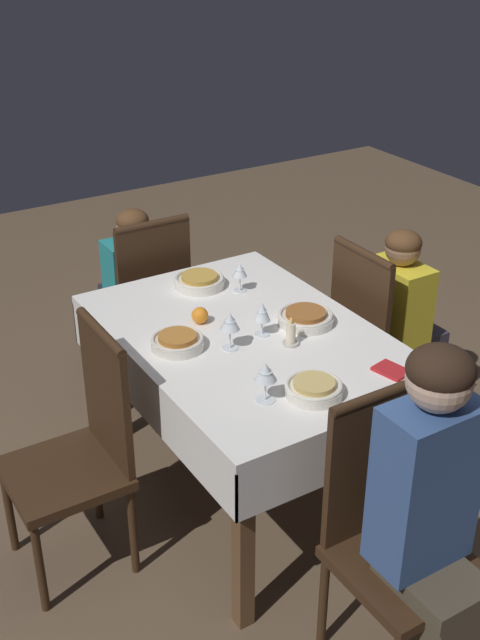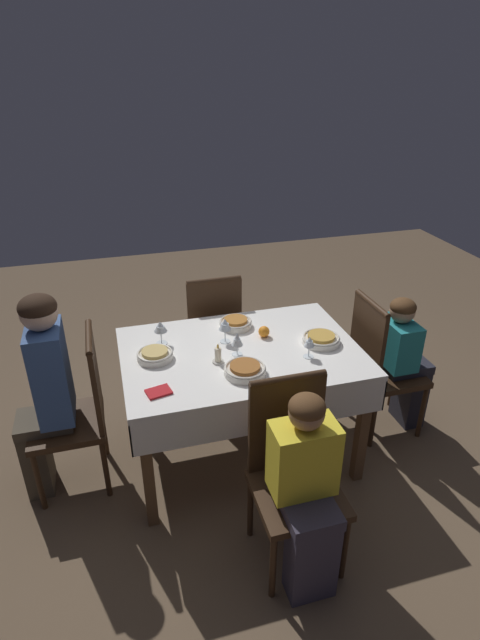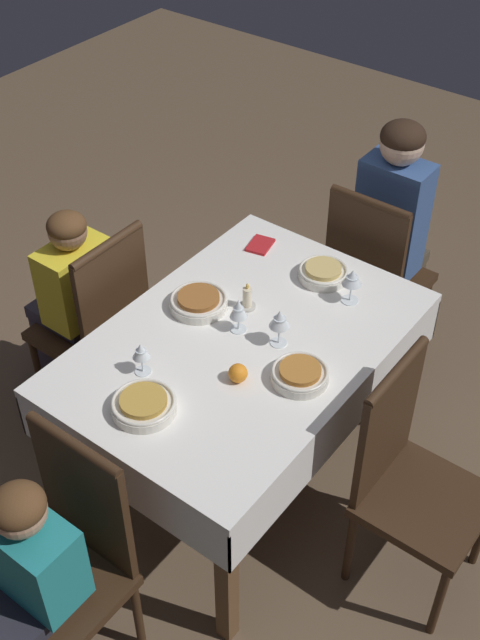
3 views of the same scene
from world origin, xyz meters
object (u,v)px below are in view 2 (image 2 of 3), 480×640
at_px(person_adult_denim, 45,386).
at_px(bowl_west, 321,339).
at_px(wine_glass_east, 160,327).
at_px(wine_glass_west, 309,342).
at_px(chair_north, 293,467).
at_px(wine_glass_north, 237,340).
at_px(chair_east, 79,408).
at_px(bowl_east, 155,355).
at_px(candle_centerpiece, 218,356).
at_px(chair_west, 379,363).
at_px(dining_table, 241,364).
at_px(person_child_teal, 403,357).
at_px(napkin_red_folded, 159,392).
at_px(wine_glass_south, 225,325).
at_px(orange_fruit, 264,332).
at_px(chair_south, 212,331).
at_px(person_child_yellow, 307,488).
at_px(bowl_south, 236,323).
at_px(bowl_north, 245,370).

relative_size(person_adult_denim, bowl_west, 5.54).
relative_size(wine_glass_east, wine_glass_west, 1.13).
xyz_separation_m(chair_north, wine_glass_east, (0.49, -0.93, 0.36)).
relative_size(wine_glass_north, wine_glass_west, 1.09).
height_order(chair_east, wine_glass_east, chair_east).
bearing_deg(bowl_east, candle_centerpiece, 158.32).
bearing_deg(bowl_west, chair_west, -173.05).
xyz_separation_m(dining_table, person_child_teal, (-1.12, -0.01, -0.15)).
xyz_separation_m(chair_north, napkin_red_folded, (0.57, -0.44, 0.26)).
bearing_deg(dining_table, wine_glass_south, -62.26).
distance_m(person_adult_denim, orange_fruit, 1.29).
height_order(person_child_teal, wine_glass_east, person_child_teal).
relative_size(chair_south, person_adult_denim, 0.79).
distance_m(dining_table, chair_east, 0.96).
height_order(chair_north, chair_south, same).
relative_size(chair_north, wine_glass_east, 6.61).
bearing_deg(chair_west, person_child_yellow, 135.58).
relative_size(chair_south, bowl_east, 4.83).
xyz_separation_m(dining_table, person_adult_denim, (1.10, -0.04, 0.02)).
xyz_separation_m(person_child_yellow, napkin_red_folded, (0.57, -0.61, 0.22)).
bearing_deg(napkin_red_folded, bowl_south, -134.12).
distance_m(person_child_yellow, candle_centerpiece, 0.87).
distance_m(person_adult_denim, bowl_south, 1.18).
height_order(person_child_yellow, bowl_east, person_child_yellow).
relative_size(wine_glass_north, bowl_west, 0.64).
relative_size(chair_south, napkin_red_folded, 7.01).
distance_m(person_adult_denim, candle_centerpiece, 0.96).
height_order(person_adult_denim, bowl_east, person_adult_denim).
bearing_deg(wine_glass_north, orange_fruit, -143.14).
distance_m(person_adult_denim, person_child_yellow, 1.50).
xyz_separation_m(bowl_west, napkin_red_folded, (1.01, 0.25, -0.02)).
xyz_separation_m(person_child_yellow, bowl_north, (0.10, -0.66, 0.24)).
bearing_deg(chair_east, bowl_south, 103.95).
bearing_deg(bowl_south, candle_centerpiece, 61.71).
height_order(bowl_east, bowl_west, same).
relative_size(wine_glass_north, candle_centerpiece, 1.22).
distance_m(person_child_yellow, wine_glass_east, 1.25).
bearing_deg(person_child_yellow, person_adult_denim, 140.78).
bearing_deg(bowl_west, candle_centerpiece, 4.12).
bearing_deg(napkin_red_folded, chair_north, 142.78).
bearing_deg(orange_fruit, wine_glass_west, 120.05).
bearing_deg(person_child_yellow, person_child_teal, 40.43).
height_order(bowl_west, bowl_south, same).
xyz_separation_m(person_adult_denim, wine_glass_east, (-0.67, -0.16, 0.19)).
xyz_separation_m(bowl_west, wine_glass_south, (0.55, -0.17, 0.09)).
bearing_deg(bowl_south, chair_west, 162.58).
distance_m(chair_east, wine_glass_west, 1.36).
height_order(bowl_east, orange_fruit, orange_fruit).
xyz_separation_m(chair_east, bowl_north, (-0.90, 0.29, 0.28)).
relative_size(dining_table, napkin_red_folded, 9.82).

